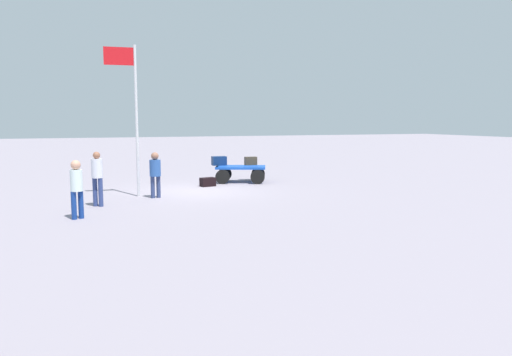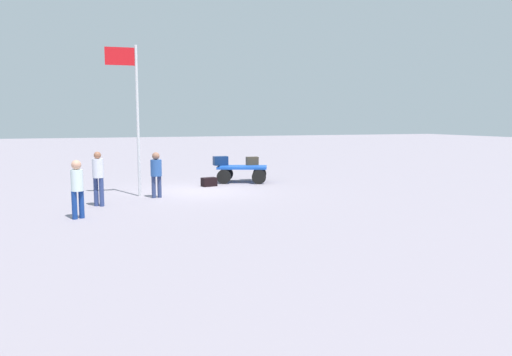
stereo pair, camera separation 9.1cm
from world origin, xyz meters
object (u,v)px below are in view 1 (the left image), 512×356
at_px(worker_lead, 155,171).
at_px(flagpole, 132,106).
at_px(worker_supervisor, 97,175).
at_px(luggage_cart, 240,171).
at_px(worker_trailing, 77,185).
at_px(suitcase_olive, 208,182).
at_px(suitcase_dark, 219,161).
at_px(suitcase_grey, 251,161).

distance_m(worker_lead, flagpole, 2.37).
bearing_deg(worker_lead, worker_supervisor, 28.53).
height_order(luggage_cart, worker_trailing, worker_trailing).
xyz_separation_m(suitcase_olive, worker_trailing, (4.96, 5.11, 0.75)).
relative_size(suitcase_dark, worker_supervisor, 0.37).
bearing_deg(worker_trailing, worker_lead, -131.32).
height_order(suitcase_grey, flagpole, flagpole).
bearing_deg(suitcase_olive, luggage_cart, -155.39).
distance_m(suitcase_grey, flagpole, 6.44).
distance_m(worker_lead, worker_supervisor, 2.20).
xyz_separation_m(suitcase_dark, worker_lead, (3.33, 3.68, 0.04)).
xyz_separation_m(luggage_cart, suitcase_grey, (-0.62, -0.40, 0.37)).
bearing_deg(suitcase_grey, worker_supervisor, 33.77).
bearing_deg(worker_trailing, luggage_cart, -138.41).
bearing_deg(worker_lead, flagpole, -41.22).
height_order(suitcase_olive, flagpole, flagpole).
relative_size(suitcase_olive, worker_lead, 0.41).
bearing_deg(luggage_cart, flagpole, 27.13).
bearing_deg(luggage_cart, suitcase_dark, -43.69).
xyz_separation_m(suitcase_grey, suitcase_dark, (1.36, -0.31, 0.02)).
bearing_deg(luggage_cart, suitcase_olive, 24.61).
height_order(luggage_cart, flagpole, flagpole).
bearing_deg(suitcase_olive, flagpole, 28.43).
bearing_deg(suitcase_dark, flagpole, 38.16).
relative_size(suitcase_grey, suitcase_dark, 0.85).
bearing_deg(luggage_cart, worker_trailing, 41.59).
relative_size(suitcase_grey, flagpole, 0.10).
bearing_deg(worker_lead, suitcase_dark, -132.10).
bearing_deg(worker_lead, luggage_cart, -143.81).
bearing_deg(worker_lead, suitcase_olive, -137.49).
xyz_separation_m(suitcase_olive, worker_supervisor, (4.36, 3.27, 0.82)).
relative_size(suitcase_olive, flagpole, 0.12).
bearing_deg(worker_lead, suitcase_grey, -144.23).
height_order(suitcase_grey, suitcase_olive, suitcase_grey).
bearing_deg(worker_trailing, suitcase_olive, -134.17).
xyz_separation_m(suitcase_grey, worker_supervisor, (6.62, 4.43, 0.12)).
distance_m(luggage_cart, worker_lead, 5.06).
relative_size(luggage_cart, suitcase_olive, 3.71).
xyz_separation_m(worker_trailing, worker_supervisor, (-0.60, -1.83, 0.06)).
height_order(suitcase_olive, worker_supervisor, worker_supervisor).
distance_m(worker_supervisor, flagpole, 2.98).
bearing_deg(worker_lead, worker_trailing, 48.68).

